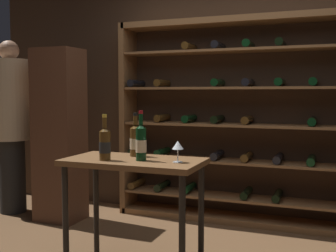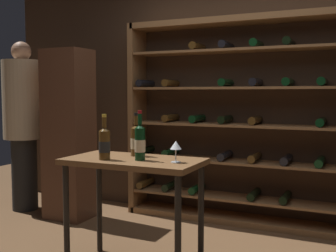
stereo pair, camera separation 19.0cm
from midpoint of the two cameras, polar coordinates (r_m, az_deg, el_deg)
name	(u,v)px [view 1 (the left image)]	position (r m, az deg, el deg)	size (l,w,h in m)	color
back_wall	(239,78)	(4.38, 8.44, 6.52)	(5.79, 0.10, 2.90)	#3D2B1E
wine_rack	(233,122)	(4.19, 7.60, 0.47)	(2.36, 0.32, 2.02)	brown
tasting_table	(134,175)	(3.03, -6.47, -6.63)	(0.98, 0.52, 0.82)	brown
person_guest_plum_blouse	(11,118)	(4.83, -21.62, 0.96)	(0.43, 0.42, 1.85)	black
display_cabinet	(60,135)	(4.39, -15.71, -1.23)	(0.44, 0.36, 1.73)	#4C2D1E
wine_bottle_gold_foil	(141,142)	(2.92, -5.54, -2.23)	(0.08, 0.08, 0.35)	black
wine_bottle_black_capsule	(136,140)	(3.13, -6.16, -1.96)	(0.09, 0.09, 0.32)	#4C3314
wine_bottle_red_label	(105,144)	(2.97, -10.39, -2.39)	(0.08, 0.08, 0.32)	#4C3314
wine_glass_stemmed_center	(178,146)	(2.83, -0.58, -2.77)	(0.08, 0.08, 0.15)	silver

